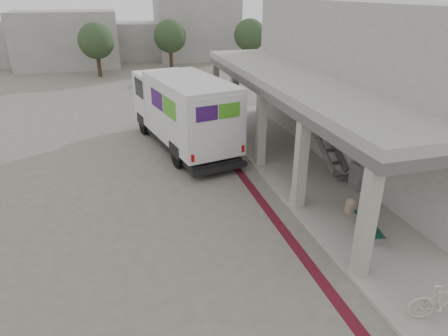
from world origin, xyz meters
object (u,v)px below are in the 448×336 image
object	(u,v)px
fedex_truck	(182,110)
utility_cabinet	(359,176)
bench	(368,226)
bicycle_cream	(445,302)

from	to	relation	value
fedex_truck	utility_cabinet	distance (m)	9.03
fedex_truck	bench	size ratio (longest dim) A/B	5.21
bench	fedex_truck	bearing A→B (deg)	124.90
bicycle_cream	utility_cabinet	bearing A→B (deg)	1.09
bench	utility_cabinet	xyz separation A→B (m)	(1.51, 2.96, 0.26)
fedex_truck	bench	world-z (taller)	fedex_truck
bench	utility_cabinet	size ratio (longest dim) A/B	1.60
bench	bicycle_cream	bearing A→B (deg)	-85.99
fedex_truck	bicycle_cream	size ratio (longest dim) A/B	5.27
utility_cabinet	bicycle_cream	distance (m)	6.96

